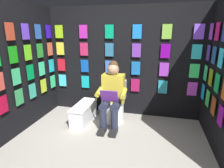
# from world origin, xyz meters

# --- Properties ---
(ground_plane) EXTENTS (30.00, 30.00, 0.00)m
(ground_plane) POSITION_xyz_m (0.00, 0.00, 0.00)
(ground_plane) COLOR #9E998E
(display_wall_back) EXTENTS (3.18, 0.14, 2.17)m
(display_wall_back) POSITION_xyz_m (0.00, -1.77, 1.09)
(display_wall_back) COLOR black
(display_wall_back) RESTS_ON ground
(display_wall_right) EXTENTS (0.14, 1.72, 2.17)m
(display_wall_right) POSITION_xyz_m (1.59, -0.86, 1.09)
(display_wall_right) COLOR black
(display_wall_right) RESTS_ON ground
(toilet) EXTENTS (0.41, 0.56, 0.77)m
(toilet) POSITION_xyz_m (0.08, -1.37, 0.33)
(toilet) COLOR white
(toilet) RESTS_ON ground
(person_reading) EXTENTS (0.53, 0.69, 1.19)m
(person_reading) POSITION_xyz_m (0.08, -1.14, 0.60)
(person_reading) COLOR gold
(person_reading) RESTS_ON ground
(comic_longbox_near) EXTENTS (0.30, 0.76, 0.36)m
(comic_longbox_near) POSITION_xyz_m (0.64, -1.14, 0.18)
(comic_longbox_near) COLOR silver
(comic_longbox_near) RESTS_ON ground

